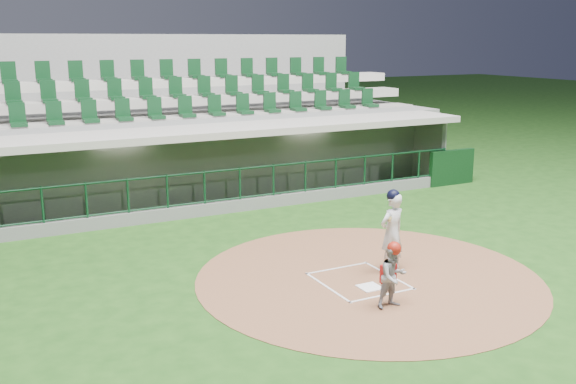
% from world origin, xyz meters
% --- Properties ---
extents(ground, '(120.00, 120.00, 0.00)m').
position_xyz_m(ground, '(0.00, 0.00, 0.00)').
color(ground, '#1A4212').
rests_on(ground, ground).
extents(dirt_circle, '(7.20, 7.20, 0.01)m').
position_xyz_m(dirt_circle, '(0.30, -0.20, 0.01)').
color(dirt_circle, brown).
rests_on(dirt_circle, ground).
extents(home_plate, '(0.43, 0.43, 0.02)m').
position_xyz_m(home_plate, '(0.00, -0.70, 0.02)').
color(home_plate, white).
rests_on(home_plate, dirt_circle).
extents(batter_box_chalk, '(1.55, 1.80, 0.01)m').
position_xyz_m(batter_box_chalk, '(0.00, -0.30, 0.02)').
color(batter_box_chalk, white).
rests_on(batter_box_chalk, ground).
extents(dugout_structure, '(16.40, 3.70, 3.00)m').
position_xyz_m(dugout_structure, '(0.11, 7.83, 0.96)').
color(dugout_structure, slate).
rests_on(dugout_structure, ground).
extents(seating_deck, '(17.00, 6.72, 5.15)m').
position_xyz_m(seating_deck, '(0.00, 10.91, 1.42)').
color(seating_deck, slate).
rests_on(seating_deck, ground).
extents(batter, '(0.89, 0.91, 1.80)m').
position_xyz_m(batter, '(0.94, -0.10, 0.91)').
color(batter, silver).
rests_on(batter, dirt_circle).
extents(catcher, '(0.59, 0.47, 1.27)m').
position_xyz_m(catcher, '(-0.16, -1.66, 0.63)').
color(catcher, '#98989D').
rests_on(catcher, dirt_circle).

